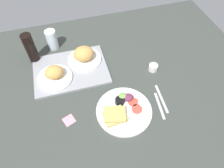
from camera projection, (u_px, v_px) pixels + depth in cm
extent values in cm
cube|color=#383D38|center=(110.00, 94.00, 117.93)|extent=(190.00, 150.00, 3.00)
cube|color=gray|center=(71.00, 70.00, 126.22)|extent=(45.26, 33.35, 1.60)
cylinder|color=white|center=(55.00, 78.00, 120.45)|extent=(20.74, 20.74, 1.40)
ellipsoid|color=tan|center=(54.00, 72.00, 117.39)|extent=(10.88, 9.39, 7.42)
cylinder|color=white|center=(85.00, 60.00, 129.60)|extent=(21.07, 21.07, 1.40)
ellipsoid|color=tan|center=(84.00, 54.00, 125.62)|extent=(12.83, 11.08, 8.75)
cylinder|color=white|center=(124.00, 111.00, 108.70)|extent=(29.89, 29.89, 1.60)
cube|color=tan|center=(115.00, 117.00, 104.94)|extent=(11.70, 9.87, 1.40)
cube|color=#B2C66B|center=(115.00, 115.00, 103.99)|extent=(12.07, 10.34, 1.00)
cube|color=tan|center=(115.00, 114.00, 103.03)|extent=(12.87, 11.42, 1.40)
cylinder|color=#D14738|center=(137.00, 109.00, 108.00)|extent=(5.60, 5.60, 0.80)
cylinder|color=#D14738|center=(133.00, 102.00, 110.70)|extent=(5.60, 5.60, 0.80)
cylinder|color=black|center=(120.00, 101.00, 109.78)|extent=(5.20, 5.20, 3.00)
cylinder|color=#EFEACC|center=(120.00, 100.00, 108.90)|extent=(4.26, 4.26, 0.60)
ellipsoid|color=#729E4C|center=(123.00, 97.00, 111.04)|extent=(6.00, 4.80, 3.60)
ellipsoid|color=#6B2D47|center=(128.00, 97.00, 110.80)|extent=(6.00, 4.80, 3.60)
cylinder|color=silver|center=(52.00, 40.00, 134.43)|extent=(7.06, 7.06, 13.60)
cylinder|color=black|center=(31.00, 49.00, 124.05)|extent=(6.40, 6.40, 20.69)
cylinder|color=silver|center=(153.00, 67.00, 125.93)|extent=(5.60, 5.60, 4.00)
cube|color=#B7B7BC|center=(160.00, 106.00, 111.33)|extent=(3.41, 17.05, 0.50)
cube|color=#B7B7BC|center=(162.00, 98.00, 114.15)|extent=(2.69, 19.05, 0.50)
cube|color=pink|center=(69.00, 120.00, 106.19)|extent=(7.22, 7.22, 0.12)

